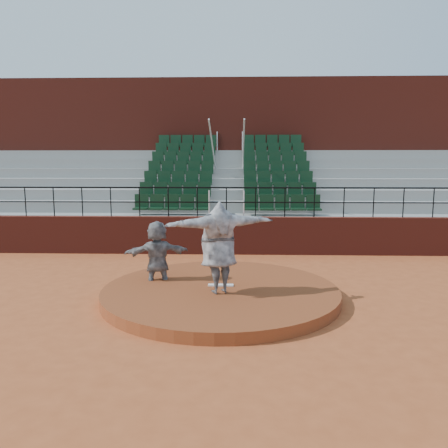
% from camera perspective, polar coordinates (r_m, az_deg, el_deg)
% --- Properties ---
extents(ground, '(90.00, 90.00, 0.00)m').
position_cam_1_polar(ground, '(10.39, -0.45, -9.61)').
color(ground, '#B05127').
rests_on(ground, ground).
extents(pitchers_mound, '(5.50, 5.50, 0.25)m').
position_cam_1_polar(pitchers_mound, '(10.36, -0.45, -8.96)').
color(pitchers_mound, brown).
rests_on(pitchers_mound, ground).
extents(pitching_rubber, '(0.60, 0.15, 0.03)m').
position_cam_1_polar(pitching_rubber, '(10.46, -0.42, -7.98)').
color(pitching_rubber, white).
rests_on(pitching_rubber, pitchers_mound).
extents(boundary_wall, '(24.00, 0.30, 1.30)m').
position_cam_1_polar(boundary_wall, '(15.11, 0.31, -1.49)').
color(boundary_wall, maroon).
rests_on(boundary_wall, ground).
extents(wall_railing, '(24.04, 0.05, 1.03)m').
position_cam_1_polar(wall_railing, '(14.94, 0.31, 3.73)').
color(wall_railing, black).
rests_on(wall_railing, boundary_wall).
extents(seating_deck, '(24.00, 5.97, 4.63)m').
position_cam_1_polar(seating_deck, '(18.63, 0.61, 2.74)').
color(seating_deck, gray).
rests_on(seating_deck, ground).
extents(press_box_facade, '(24.00, 3.00, 7.10)m').
position_cam_1_polar(press_box_facade, '(22.50, 0.84, 9.05)').
color(press_box_facade, maroon).
rests_on(press_box_facade, ground).
extents(pitcher, '(2.60, 1.57, 2.06)m').
position_cam_1_polar(pitcher, '(9.71, -0.69, -3.09)').
color(pitcher, black).
rests_on(pitcher, pitchers_mound).
extents(fielder, '(1.69, 0.96, 1.74)m').
position_cam_1_polar(fielder, '(10.99, -8.71, -4.05)').
color(fielder, black).
rests_on(fielder, ground).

